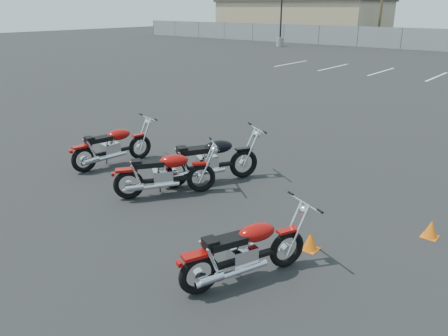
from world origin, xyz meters
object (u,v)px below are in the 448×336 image
Objects in this scene: motorcycle_third_red at (165,174)px; motorcycle_rear_red at (245,251)px; motorcycle_front_red at (112,146)px; motorcycle_second_black at (209,160)px.

motorcycle_rear_red is (2.93, -1.29, -0.02)m from motorcycle_third_red.
motorcycle_third_red is at bearing 156.26° from motorcycle_rear_red.
motorcycle_second_black is at bearing 14.18° from motorcycle_front_red.
motorcycle_front_red reaches higher than motorcycle_third_red.
motorcycle_third_red is at bearing -102.01° from motorcycle_second_black.
motorcycle_front_red is 1.06× the size of motorcycle_rear_red.
motorcycle_rear_red is at bearing -18.52° from motorcycle_front_red.
motorcycle_second_black is (2.47, 0.62, 0.04)m from motorcycle_front_red.
motorcycle_third_red is (2.24, -0.44, -0.00)m from motorcycle_front_red.
motorcycle_front_red is 0.96× the size of motorcycle_second_black.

